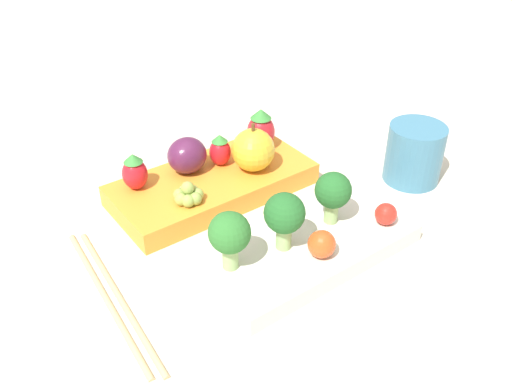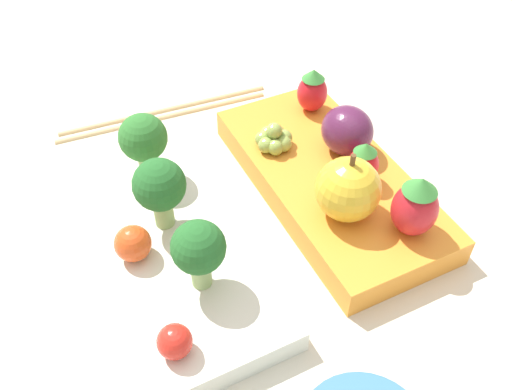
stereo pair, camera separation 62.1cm
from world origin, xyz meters
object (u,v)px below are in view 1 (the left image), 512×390
Objects in this scene: bento_box_fruit at (215,183)px; strawberry_2 at (261,130)px; broccoli_floret_2 at (230,235)px; cherry_tomato_1 at (322,244)px; cherry_tomato_0 at (386,214)px; drinking_cup at (414,153)px; strawberry_0 at (220,150)px; chopsticks_pair at (111,295)px; broccoli_floret_0 at (333,192)px; broccoli_floret_1 at (284,215)px; plum at (187,155)px; strawberry_1 at (135,172)px; bento_box_savoury at (304,248)px; grape_cluster at (188,195)px; apple at (253,150)px.

strawberry_2 is at bearing -173.71° from bento_box_fruit.
cherry_tomato_1 is (-0.07, 0.05, -0.02)m from broccoli_floret_2.
strawberry_2 reaches higher than cherry_tomato_0.
drinking_cup is (-0.20, -0.04, 0.00)m from cherry_tomato_1.
strawberry_0 is 0.22m from chopsticks_pair.
broccoli_floret_0 and strawberry_2 have the same top height.
cherry_tomato_0 is 0.20m from strawberry_0.
broccoli_floret_1 reaches higher than plum.
broccoli_floret_0 is 0.12m from broccoli_floret_2.
strawberry_2 reaches higher than strawberry_1.
drinking_cup is at bearing -177.10° from broccoli_floret_0.
bento_box_fruit is at bearing -67.80° from cherry_tomato_0.
bento_box_savoury is 1.08× the size of chopsticks_pair.
drinking_cup reaches higher than bento_box_fruit.
strawberry_1 is 0.61× the size of drinking_cup.
broccoli_floret_2 is at bearing -14.22° from bento_box_savoury.
chopsticks_pair is (0.25, -0.11, -0.03)m from cherry_tomato_0.
bento_box_fruit is 8.89× the size of cherry_tomato_1.
grape_cluster is at bearing 53.69° from plum.
broccoli_floret_2 is at bearing 73.59° from grape_cluster.
cherry_tomato_1 is 0.22m from strawberry_1.
cherry_tomato_0 is 0.69× the size of grape_cluster.
plum reaches higher than cherry_tomato_0.
drinking_cup reaches higher than plum.
strawberry_2 is at bearing 170.04° from plum.
strawberry_2 is at bearing -143.05° from apple.
cherry_tomato_0 is at bearing 105.67° from strawberry_0.
broccoli_floret_1 reaches higher than grape_cluster.
bento_box_savoury is 0.18m from strawberry_2.
strawberry_2 reaches higher than strawberry_0.
apple is 1.12× the size of strawberry_2.
grape_cluster reaches higher than bento_box_savoury.
apple is 0.28× the size of chopsticks_pair.
broccoli_floret_0 is 1.23× the size of plum.
broccoli_floret_1 is 0.11m from cherry_tomato_0.
bento_box_savoury is at bearing 80.83° from strawberry_0.
cherry_tomato_0 is at bearing 157.44° from broccoli_floret_1.
broccoli_floret_1 is 1.56× the size of strawberry_0.
cherry_tomato_1 reaches higher than chopsticks_pair.
strawberry_1 is at bearing -68.07° from bento_box_savoury.
plum is 0.66× the size of drinking_cup.
apple reaches higher than drinking_cup.
strawberry_1 is 0.32m from drinking_cup.
drinking_cup reaches higher than cherry_tomato_1.
grape_cluster is 0.27m from drinking_cup.
broccoli_floret_1 is at bearing 106.32° from strawberry_1.
grape_cluster is at bearing 13.44° from strawberry_2.
cherry_tomato_0 is 0.17m from apple.
broccoli_floret_2 reaches higher than strawberry_2.
cherry_tomato_0 is at bearing 22.00° from drinking_cup.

